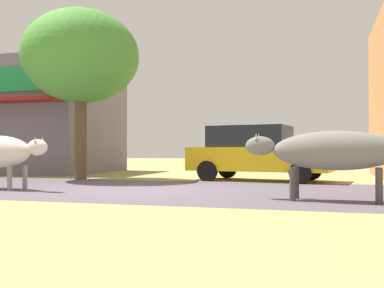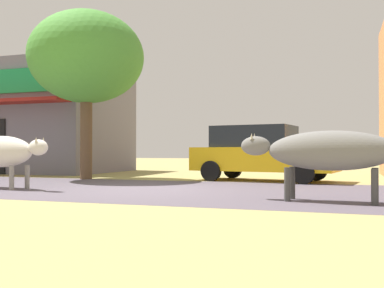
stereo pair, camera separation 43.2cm
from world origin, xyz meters
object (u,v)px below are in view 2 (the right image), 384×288
object	(u,v)px
cow_near_brown	(2,152)
roadside_tree	(86,58)
parked_hatchback_car	(261,153)
cow_far_dark	(326,151)

from	to	relation	value
cow_near_brown	roadside_tree	bearing A→B (deg)	89.70
parked_hatchback_car	roadside_tree	bearing A→B (deg)	-170.06
roadside_tree	cow_far_dark	world-z (taller)	roadside_tree
parked_hatchback_car	cow_near_brown	distance (m)	7.13
parked_hatchback_car	cow_far_dark	distance (m)	5.51
parked_hatchback_car	cow_far_dark	world-z (taller)	parked_hatchback_car
roadside_tree	cow_near_brown	world-z (taller)	roadside_tree
parked_hatchback_car	cow_near_brown	size ratio (longest dim) A/B	1.60
roadside_tree	parked_hatchback_car	world-z (taller)	roadside_tree
roadside_tree	cow_far_dark	distance (m)	9.01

